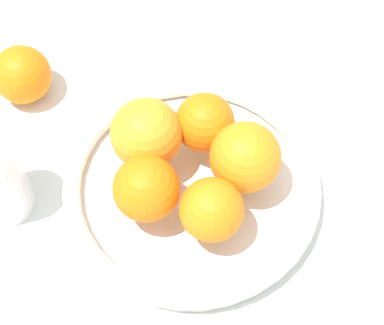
{
  "coord_description": "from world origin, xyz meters",
  "views": [
    {
      "loc": [
        -0.32,
        -0.18,
        0.68
      ],
      "look_at": [
        0.0,
        0.0,
        0.07
      ],
      "focal_mm": 60.0,
      "sensor_mm": 36.0,
      "label": 1
    }
  ],
  "objects": [
    {
      "name": "stray_orange",
      "position": [
        0.03,
        0.26,
        0.04
      ],
      "size": [
        0.08,
        0.08,
        0.08
      ],
      "primitive_type": "sphere",
      "color": "orange",
      "rests_on": "ground_plane"
    },
    {
      "name": "orange_pile",
      "position": [
        0.0,
        0.0,
        0.07
      ],
      "size": [
        0.18,
        0.19,
        0.08
      ],
      "color": "orange",
      "rests_on": "fruit_bowl"
    },
    {
      "name": "fruit_bowl",
      "position": [
        0.0,
        0.0,
        0.02
      ],
      "size": [
        0.3,
        0.3,
        0.04
      ],
      "color": "silver",
      "rests_on": "ground_plane"
    },
    {
      "name": "ground_plane",
      "position": [
        0.0,
        0.0,
        0.0
      ],
      "size": [
        4.0,
        4.0,
        0.0
      ],
      "primitive_type": "plane",
      "color": "silver"
    }
  ]
}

